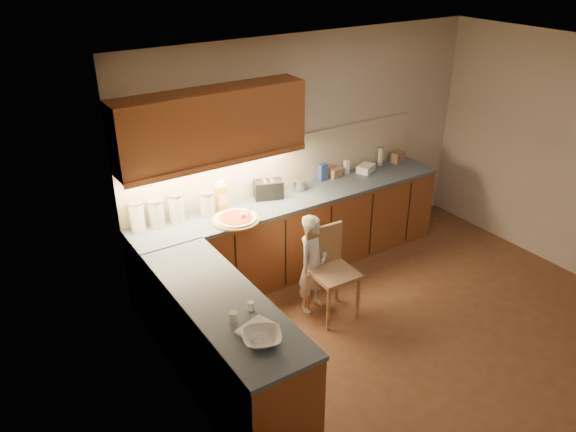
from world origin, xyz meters
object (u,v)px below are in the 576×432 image
object	(u,v)px
wooden_chair	(330,266)
oil_jug	(222,197)
pizza_on_board	(236,219)
toaster	(268,189)
child	(313,264)

from	to	relation	value
wooden_chair	oil_jug	bearing A→B (deg)	124.35
pizza_on_board	oil_jug	size ratio (longest dim) A/B	1.48
oil_jug	toaster	bearing A→B (deg)	0.08
wooden_chair	toaster	world-z (taller)	toaster
child	oil_jug	bearing A→B (deg)	104.65
pizza_on_board	child	world-z (taller)	pizza_on_board
pizza_on_board	toaster	xyz separation A→B (m)	(0.56, 0.29, 0.08)
child	pizza_on_board	bearing A→B (deg)	115.55
pizza_on_board	toaster	bearing A→B (deg)	27.64
wooden_chair	toaster	bearing A→B (deg)	96.60
wooden_chair	toaster	distance (m)	1.13
oil_jug	pizza_on_board	bearing A→B (deg)	-89.20
toaster	oil_jug	bearing A→B (deg)	-160.17
child	wooden_chair	xyz separation A→B (m)	(0.10, -0.14, 0.01)
pizza_on_board	wooden_chair	size ratio (longest dim) A/B	0.51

